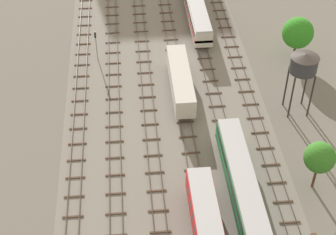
# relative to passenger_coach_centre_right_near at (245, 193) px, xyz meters

# --- Properties ---
(ground_plane) EXTENTS (480.00, 480.00, 0.00)m
(ground_plane) POSITION_rel_passenger_coach_centre_right_near_xyz_m (-7.27, 33.90, -2.61)
(ground_plane) COLOR slate
(ballast_bed) EXTENTS (28.22, 176.00, 0.01)m
(ballast_bed) POSITION_rel_passenger_coach_centre_right_near_xyz_m (-7.27, 33.90, -2.61)
(ballast_bed) COLOR gray
(ballast_bed) RESTS_ON ground
(track_far_left) EXTENTS (2.40, 126.00, 0.29)m
(track_far_left) POSITION_rel_passenger_coach_centre_right_near_xyz_m (-19.38, 34.90, -2.48)
(track_far_left) COLOR #47382D
(track_far_left) RESTS_ON ground
(track_left) EXTENTS (2.40, 126.00, 0.29)m
(track_left) POSITION_rel_passenger_coach_centre_right_near_xyz_m (-14.53, 34.90, -2.48)
(track_left) COLOR #47382D
(track_left) RESTS_ON ground
(track_centre_left) EXTENTS (2.40, 126.00, 0.29)m
(track_centre_left) POSITION_rel_passenger_coach_centre_right_near_xyz_m (-9.69, 34.90, -2.48)
(track_centre_left) COLOR #47382D
(track_centre_left) RESTS_ON ground
(track_centre) EXTENTS (2.40, 126.00, 0.29)m
(track_centre) POSITION_rel_passenger_coach_centre_right_near_xyz_m (-4.84, 34.90, -2.48)
(track_centre) COLOR #47382D
(track_centre) RESTS_ON ground
(track_centre_right) EXTENTS (2.40, 126.00, 0.29)m
(track_centre_right) POSITION_rel_passenger_coach_centre_right_near_xyz_m (-0.00, 34.90, -2.48)
(track_centre_right) COLOR #47382D
(track_centre_right) RESTS_ON ground
(track_right) EXTENTS (2.40, 126.00, 0.29)m
(track_right) POSITION_rel_passenger_coach_centre_right_near_xyz_m (4.84, 34.90, -2.48)
(track_right) COLOR #47382D
(track_right) RESTS_ON ground
(passenger_coach_centre_right_near) EXTENTS (2.96, 22.00, 3.80)m
(passenger_coach_centre_right_near) POSITION_rel_passenger_coach_centre_right_near_xyz_m (0.00, 0.00, 0.00)
(passenger_coach_centre_right_near) COLOR #286638
(passenger_coach_centre_right_near) RESTS_ON ground
(freight_boxcar_centre_mid) EXTENTS (2.87, 14.00, 3.60)m
(freight_boxcar_centre_mid) POSITION_rel_passenger_coach_centre_right_near_xyz_m (-4.84, 21.85, -0.16)
(freight_boxcar_centre_mid) COLOR beige
(freight_boxcar_centre_mid) RESTS_ON ground
(diesel_railcar_centre_right_midfar) EXTENTS (2.96, 20.50, 3.80)m
(diesel_railcar_centre_right_midfar) POSITION_rel_passenger_coach_centre_right_near_xyz_m (0.00, 41.91, -0.02)
(diesel_railcar_centre_right_midfar) COLOR beige
(diesel_railcar_centre_right_midfar) RESTS_ON ground
(water_tower) EXTENTS (3.78, 3.78, 9.41)m
(water_tower) POSITION_rel_passenger_coach_centre_right_near_xyz_m (10.76, 16.63, 5.25)
(water_tower) COLOR #2D2826
(water_tower) RESTS_ON ground
(signal_post_nearest) EXTENTS (0.28, 0.47, 4.94)m
(signal_post_nearest) POSITION_rel_passenger_coach_centre_right_near_xyz_m (-16.96, 31.92, 0.55)
(signal_post_nearest) COLOR gray
(signal_post_nearest) RESTS_ON ground
(lineside_tree_0) EXTENTS (3.68, 3.68, 6.75)m
(lineside_tree_0) POSITION_rel_passenger_coach_centre_right_near_xyz_m (8.94, 2.45, 2.27)
(lineside_tree_0) COLOR #4C331E
(lineside_tree_0) RESTS_ON ground
(lineside_tree_1) EXTENTS (4.86, 4.86, 7.07)m
(lineside_tree_1) POSITION_rel_passenger_coach_centre_right_near_xyz_m (14.06, 29.32, 2.01)
(lineside_tree_1) COLOR #4C331E
(lineside_tree_1) RESTS_ON ground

